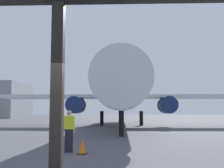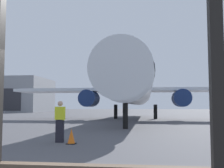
{
  "view_description": "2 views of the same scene",
  "coord_description": "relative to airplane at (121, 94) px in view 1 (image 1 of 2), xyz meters",
  "views": [
    {
      "loc": [
        1.09,
        -4.67,
        1.69
      ],
      "look_at": [
        0.43,
        14.2,
        3.56
      ],
      "focal_mm": 44.57,
      "sensor_mm": 36.0,
      "label": 1
    },
    {
      "loc": [
        2.6,
        -4.45,
        1.51
      ],
      "look_at": [
        0.8,
        9.36,
        2.63
      ],
      "focal_mm": 44.6,
      "sensor_mm": 36.0,
      "label": 2
    }
  ],
  "objects": [
    {
      "name": "traffic_cone",
      "position": [
        -1.55,
        -20.29,
        -3.42
      ],
      "size": [
        0.36,
        0.36,
        0.61
      ],
      "color": "orange",
      "rests_on": "ground"
    },
    {
      "name": "airplane",
      "position": [
        0.0,
        0.0,
        0.0
      ],
      "size": [
        28.26,
        32.47,
        10.7
      ],
      "color": "silver",
      "rests_on": "ground"
    },
    {
      "name": "window_frame",
      "position": [
        -1.06,
        -26.86,
        -2.3
      ],
      "size": [
        7.51,
        0.24,
        3.83
      ],
      "color": "brown",
      "rests_on": "ground"
    },
    {
      "name": "ground_crew_worker",
      "position": [
        -2.18,
        -19.84,
        -2.8
      ],
      "size": [
        0.51,
        0.33,
        1.74
      ],
      "color": "black",
      "rests_on": "ground"
    },
    {
      "name": "ground_plane",
      "position": [
        -1.06,
        13.14,
        -3.71
      ],
      "size": [
        220.0,
        220.0,
        0.0
      ],
      "primitive_type": "plane",
      "color": "#4C4C51"
    }
  ]
}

